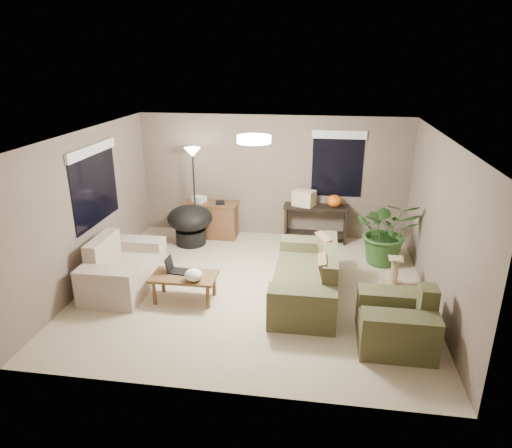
# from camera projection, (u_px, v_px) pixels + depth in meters

# --- Properties ---
(room_shell) EXTENTS (5.50, 5.50, 5.50)m
(room_shell) POSITION_uv_depth(u_px,v_px,m) (254.00, 216.00, 7.05)
(room_shell) COLOR #B9AC89
(room_shell) RESTS_ON ground
(main_sofa) EXTENTS (0.95, 2.20, 0.85)m
(main_sofa) POSITION_uv_depth(u_px,v_px,m) (308.00, 279.00, 7.14)
(main_sofa) COLOR #454429
(main_sofa) RESTS_ON ground
(throw_pillows) EXTENTS (0.39, 1.38, 0.47)m
(throw_pillows) POSITION_uv_depth(u_px,v_px,m) (326.00, 260.00, 6.98)
(throw_pillows) COLOR #8C7251
(throw_pillows) RESTS_ON main_sofa
(loveseat) EXTENTS (0.90, 1.60, 0.85)m
(loveseat) POSITION_uv_depth(u_px,v_px,m) (122.00, 270.00, 7.45)
(loveseat) COLOR beige
(loveseat) RESTS_ON ground
(armchair) EXTENTS (0.95, 1.00, 0.85)m
(armchair) POSITION_uv_depth(u_px,v_px,m) (397.00, 323.00, 5.96)
(armchair) COLOR #454529
(armchair) RESTS_ON ground
(coffee_table) EXTENTS (1.00, 0.55, 0.42)m
(coffee_table) POSITION_uv_depth(u_px,v_px,m) (184.00, 279.00, 7.01)
(coffee_table) COLOR brown
(coffee_table) RESTS_ON ground
(laptop) EXTENTS (0.38, 0.27, 0.24)m
(laptop) POSITION_uv_depth(u_px,v_px,m) (175.00, 268.00, 7.08)
(laptop) COLOR black
(laptop) RESTS_ON coffee_table
(plastic_bag) EXTENTS (0.31, 0.28, 0.19)m
(plastic_bag) POSITION_uv_depth(u_px,v_px,m) (194.00, 275.00, 6.79)
(plastic_bag) COLOR white
(plastic_bag) RESTS_ON coffee_table
(desk) EXTENTS (1.10, 0.50, 0.75)m
(desk) POSITION_uv_depth(u_px,v_px,m) (212.00, 219.00, 9.52)
(desk) COLOR brown
(desk) RESTS_ON ground
(desk_papers) EXTENTS (0.72, 0.32, 0.12)m
(desk_papers) POSITION_uv_depth(u_px,v_px,m) (204.00, 200.00, 9.38)
(desk_papers) COLOR silver
(desk_papers) RESTS_ON desk
(console_table) EXTENTS (1.30, 0.40, 0.75)m
(console_table) POSITION_uv_depth(u_px,v_px,m) (316.00, 221.00, 9.28)
(console_table) COLOR black
(console_table) RESTS_ON ground
(pumpkin) EXTENTS (0.35, 0.35, 0.24)m
(pumpkin) POSITION_uv_depth(u_px,v_px,m) (334.00, 201.00, 9.08)
(pumpkin) COLOR orange
(pumpkin) RESTS_ON console_table
(cardboard_box) EXTENTS (0.50, 0.44, 0.31)m
(cardboard_box) POSITION_uv_depth(u_px,v_px,m) (304.00, 198.00, 9.15)
(cardboard_box) COLOR beige
(cardboard_box) RESTS_ON console_table
(papasan_chair) EXTENTS (1.11, 1.11, 0.80)m
(papasan_chair) POSITION_uv_depth(u_px,v_px,m) (190.00, 222.00, 9.11)
(papasan_chair) COLOR black
(papasan_chair) RESTS_ON ground
(floor_lamp) EXTENTS (0.32, 0.32, 1.91)m
(floor_lamp) POSITION_uv_depth(u_px,v_px,m) (193.00, 163.00, 8.96)
(floor_lamp) COLOR black
(floor_lamp) RESTS_ON ground
(ceiling_fixture) EXTENTS (0.50, 0.50, 0.10)m
(ceiling_fixture) POSITION_uv_depth(u_px,v_px,m) (254.00, 139.00, 6.64)
(ceiling_fixture) COLOR white
(ceiling_fixture) RESTS_ON room_shell
(houseplant) EXTENTS (1.12, 1.24, 0.97)m
(houseplant) POSITION_uv_depth(u_px,v_px,m) (386.00, 238.00, 8.25)
(houseplant) COLOR #2D5923
(houseplant) RESTS_ON ground
(cat_scratching_post) EXTENTS (0.32, 0.32, 0.50)m
(cat_scratching_post) POSITION_uv_depth(u_px,v_px,m) (394.00, 274.00, 7.50)
(cat_scratching_post) COLOR tan
(cat_scratching_post) RESTS_ON ground
(window_left) EXTENTS (0.05, 1.56, 1.33)m
(window_left) POSITION_uv_depth(u_px,v_px,m) (94.00, 172.00, 7.52)
(window_left) COLOR black
(window_left) RESTS_ON room_shell
(window_back) EXTENTS (1.06, 0.05, 1.33)m
(window_back) POSITION_uv_depth(u_px,v_px,m) (338.00, 153.00, 8.99)
(window_back) COLOR black
(window_back) RESTS_ON room_shell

